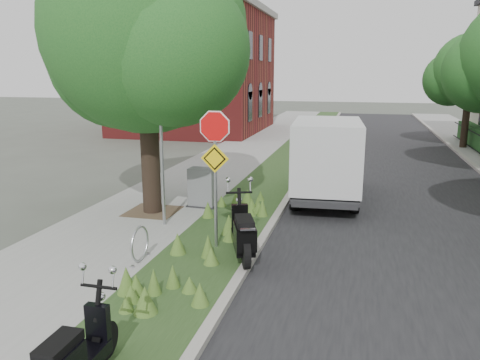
# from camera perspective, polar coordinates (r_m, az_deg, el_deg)

# --- Properties ---
(ground) EXTENTS (120.00, 120.00, 0.00)m
(ground) POSITION_cam_1_polar(r_m,az_deg,el_deg) (10.00, 3.86, -10.64)
(ground) COLOR #4C5147
(ground) RESTS_ON ground
(sidewalk_near) EXTENTS (3.50, 60.00, 0.12)m
(sidewalk_near) POSITION_cam_1_polar(r_m,az_deg,el_deg) (20.30, -2.66, 1.72)
(sidewalk_near) COLOR gray
(sidewalk_near) RESTS_ON ground
(verge) EXTENTS (2.00, 60.00, 0.12)m
(verge) POSITION_cam_1_polar(r_m,az_deg,el_deg) (19.68, 5.02, 1.32)
(verge) COLOR #273F1B
(verge) RESTS_ON ground
(kerb_near) EXTENTS (0.20, 60.00, 0.13)m
(kerb_near) POSITION_cam_1_polar(r_m,az_deg,el_deg) (19.54, 7.91, 1.18)
(kerb_near) COLOR #9E9991
(kerb_near) RESTS_ON ground
(road) EXTENTS (7.00, 60.00, 0.01)m
(road) POSITION_cam_1_polar(r_m,az_deg,el_deg) (19.48, 18.17, 0.44)
(road) COLOR black
(road) RESTS_ON ground
(street_tree_main) EXTENTS (6.21, 5.54, 7.66)m
(street_tree_main) POSITION_cam_1_polar(r_m,az_deg,el_deg) (13.22, -11.67, 16.17)
(street_tree_main) COLOR black
(street_tree_main) RESTS_ON ground
(bare_post) EXTENTS (0.08, 0.08, 4.00)m
(bare_post) POSITION_cam_1_polar(r_m,az_deg,el_deg) (12.01, -9.53, 3.76)
(bare_post) COLOR #A5A8AD
(bare_post) RESTS_ON ground
(bike_hoop) EXTENTS (0.06, 0.78, 0.77)m
(bike_hoop) POSITION_cam_1_polar(r_m,az_deg,el_deg) (10.10, -12.11, -7.63)
(bike_hoop) COLOR #A5A8AD
(bike_hoop) RESTS_ON ground
(sign_assembly) EXTENTS (0.94, 0.08, 3.22)m
(sign_assembly) POSITION_cam_1_polar(r_m,az_deg,el_deg) (10.22, -3.07, 3.51)
(sign_assembly) COLOR #A5A8AD
(sign_assembly) RESTS_ON ground
(brick_building) EXTENTS (9.40, 10.40, 8.30)m
(brick_building) POSITION_cam_1_polar(r_m,az_deg,el_deg) (32.97, -5.39, 13.22)
(brick_building) COLOR maroon
(brick_building) RESTS_ON ground
(far_tree_c) EXTENTS (4.37, 3.89, 5.93)m
(far_tree_c) POSITION_cam_1_polar(r_m,az_deg,el_deg) (27.58, 26.16, 11.53)
(far_tree_c) COLOR black
(far_tree_c) RESTS_ON ground
(scooter_near) EXTENTS (0.91, 1.94, 0.96)m
(scooter_near) POSITION_cam_1_polar(r_m,az_deg,el_deg) (9.95, 0.43, -7.08)
(scooter_near) COLOR black
(scooter_near) RESTS_ON ground
(box_truck) EXTENTS (2.23, 5.00, 2.21)m
(box_truck) POSITION_cam_1_polar(r_m,az_deg,el_deg) (15.04, 10.51, 2.92)
(box_truck) COLOR #262628
(box_truck) RESTS_ON ground
(utility_cabinet) EXTENTS (0.89, 0.61, 1.15)m
(utility_cabinet) POSITION_cam_1_polar(r_m,az_deg,el_deg) (13.89, -4.61, -0.97)
(utility_cabinet) COLOR #262628
(utility_cabinet) RESTS_ON ground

